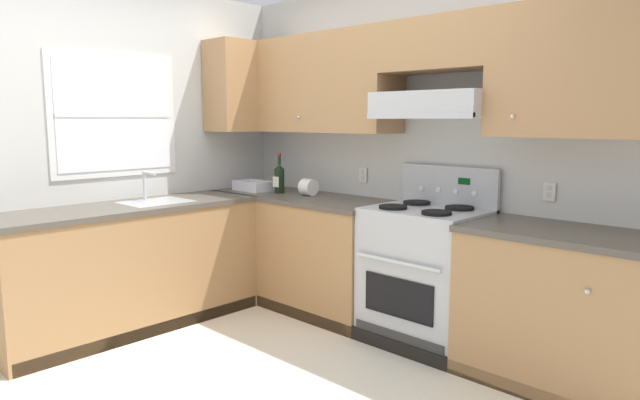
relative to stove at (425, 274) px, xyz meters
name	(u,v)px	position (x,y,z in m)	size (l,w,h in m)	color
ground_plane	(236,379)	(-0.47, -1.25, -0.48)	(7.04, 7.04, 0.00)	beige
wall_back	(443,126)	(-0.06, 0.27, 1.00)	(4.68, 0.57, 2.55)	silver
wall_left	(130,143)	(-2.06, -1.03, 0.87)	(0.47, 4.00, 2.55)	silver
counter_back_run	(392,271)	(-0.27, -0.01, -0.03)	(3.60, 0.65, 0.91)	#A87A4C
counter_left_run	(130,266)	(-1.71, -1.25, -0.02)	(0.63, 1.91, 1.13)	#A87A4C
stove	(425,274)	(0.00, 0.00, 0.00)	(0.76, 0.62, 1.20)	#B7BABC
wine_bottle	(279,178)	(-1.44, -0.03, 0.56)	(0.08, 0.08, 0.33)	black
bowl	(253,187)	(-1.72, -0.08, 0.46)	(0.33, 0.21, 0.08)	silver
paper_towel_roll	(308,187)	(-1.15, 0.02, 0.50)	(0.11, 0.13, 0.13)	white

